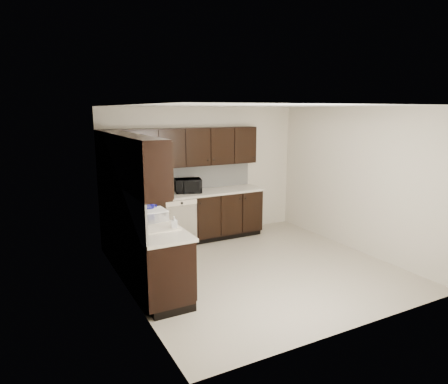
% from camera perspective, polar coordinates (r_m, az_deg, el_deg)
% --- Properties ---
extents(floor, '(4.00, 4.00, 0.00)m').
position_cam_1_polar(floor, '(6.40, 4.80, -10.80)').
color(floor, '#ACA28E').
rests_on(floor, ground).
extents(ceiling, '(4.00, 4.00, 0.00)m').
position_cam_1_polar(ceiling, '(5.92, 5.22, 12.18)').
color(ceiling, white).
rests_on(ceiling, wall_back).
extents(wall_back, '(4.00, 0.02, 2.50)m').
position_cam_1_polar(wall_back, '(7.77, -2.99, 2.82)').
color(wall_back, beige).
rests_on(wall_back, floor).
extents(wall_left, '(0.02, 4.00, 2.50)m').
position_cam_1_polar(wall_left, '(5.25, -13.69, -1.79)').
color(wall_left, beige).
rests_on(wall_left, floor).
extents(wall_right, '(0.02, 4.00, 2.50)m').
position_cam_1_polar(wall_right, '(7.30, 18.34, 1.67)').
color(wall_right, beige).
rests_on(wall_right, floor).
extents(wall_front, '(4.00, 0.02, 2.50)m').
position_cam_1_polar(wall_front, '(4.53, 18.82, -4.22)').
color(wall_front, beige).
rests_on(wall_front, floor).
extents(lower_cabinets, '(3.00, 2.80, 0.90)m').
position_cam_1_polar(lower_cabinets, '(6.78, -7.51, -5.85)').
color(lower_cabinets, black).
rests_on(lower_cabinets, floor).
extents(countertop, '(3.03, 2.83, 0.04)m').
position_cam_1_polar(countertop, '(6.64, -7.63, -1.69)').
color(countertop, beige).
rests_on(countertop, lower_cabinets).
extents(backsplash, '(3.00, 2.80, 0.48)m').
position_cam_1_polar(backsplash, '(6.72, -9.99, 0.65)').
color(backsplash, '#B9B9B5').
rests_on(backsplash, countertop).
extents(upper_cabinets, '(3.00, 2.80, 0.70)m').
position_cam_1_polar(upper_cabinets, '(6.56, -8.90, 5.64)').
color(upper_cabinets, black).
rests_on(upper_cabinets, wall_back).
extents(dishwasher, '(0.58, 0.04, 0.78)m').
position_cam_1_polar(dishwasher, '(7.11, -6.06, -3.86)').
color(dishwasher, beige).
rests_on(dishwasher, lower_cabinets).
extents(sink, '(0.54, 0.82, 0.42)m').
position_cam_1_polar(sink, '(5.42, -10.19, -5.27)').
color(sink, beige).
rests_on(sink, countertop).
extents(microwave, '(0.54, 0.43, 0.26)m').
position_cam_1_polar(microwave, '(7.38, -5.15, 0.91)').
color(microwave, black).
rests_on(microwave, countertop).
extents(soap_bottle_a, '(0.10, 0.10, 0.17)m').
position_cam_1_polar(soap_bottle_a, '(5.17, -7.11, -4.36)').
color(soap_bottle_a, gray).
rests_on(soap_bottle_a, countertop).
extents(soap_bottle_b, '(0.11, 0.11, 0.21)m').
position_cam_1_polar(soap_bottle_b, '(5.73, -12.29, -2.73)').
color(soap_bottle_b, gray).
rests_on(soap_bottle_b, countertop).
extents(toaster_oven, '(0.43, 0.35, 0.24)m').
position_cam_1_polar(toaster_oven, '(7.17, -9.92, 0.37)').
color(toaster_oven, '#B5B5B8').
rests_on(toaster_oven, countertop).
extents(storage_bin, '(0.49, 0.41, 0.17)m').
position_cam_1_polar(storage_bin, '(5.50, -10.65, -3.49)').
color(storage_bin, white).
rests_on(storage_bin, countertop).
extents(blue_pitcher, '(0.20, 0.20, 0.25)m').
position_cam_1_polar(blue_pitcher, '(5.62, -10.71, -2.74)').
color(blue_pitcher, '#100E87').
rests_on(blue_pitcher, countertop).
extents(teal_tumbler, '(0.11, 0.11, 0.21)m').
position_cam_1_polar(teal_tumbler, '(6.69, -12.40, -0.64)').
color(teal_tumbler, '#0D8A8F').
rests_on(teal_tumbler, countertop).
extents(paper_towel_roll, '(0.15, 0.15, 0.27)m').
position_cam_1_polar(paper_towel_roll, '(6.07, -11.11, -1.56)').
color(paper_towel_roll, white).
rests_on(paper_towel_roll, countertop).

